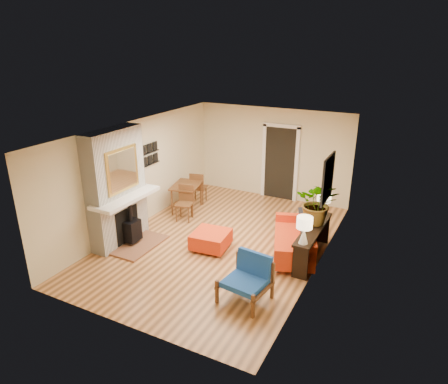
{
  "coord_description": "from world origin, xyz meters",
  "views": [
    {
      "loc": [
        3.8,
        -7.22,
        4.31
      ],
      "look_at": [
        0.0,
        0.2,
        1.15
      ],
      "focal_mm": 32.0,
      "sensor_mm": 36.0,
      "label": 1
    }
  ],
  "objects": [
    {
      "name": "console_table",
      "position": [
        2.07,
        0.2,
        0.58
      ],
      "size": [
        0.34,
        1.85,
        0.72
      ],
      "color": "black",
      "rests_on": "ground"
    },
    {
      "name": "room_shell",
      "position": [
        0.6,
        2.63,
        1.24
      ],
      "size": [
        6.5,
        6.5,
        6.5
      ],
      "color": "tan",
      "rests_on": "ground"
    },
    {
      "name": "blue_chair",
      "position": [
        1.43,
        -1.65,
        0.44
      ],
      "size": [
        0.88,
        0.86,
        0.82
      ],
      "color": "brown",
      "rests_on": "ground"
    },
    {
      "name": "ottoman",
      "position": [
        -0.04,
        -0.36,
        0.22
      ],
      "size": [
        0.84,
        0.84,
        0.39
      ],
      "color": "silver",
      "rests_on": "ground"
    },
    {
      "name": "lamp_far",
      "position": [
        2.07,
        0.93,
        1.06
      ],
      "size": [
        0.3,
        0.3,
        0.54
      ],
      "color": "white",
      "rests_on": "console_table"
    },
    {
      "name": "dining_table",
      "position": [
        -1.58,
        1.24,
        0.59
      ],
      "size": [
        0.97,
        1.71,
        0.9
      ],
      "color": "brown",
      "rests_on": "ground"
    },
    {
      "name": "houseplant",
      "position": [
        2.06,
        0.41,
        1.2
      ],
      "size": [
        0.96,
        0.86,
        0.94
      ],
      "primitive_type": "imported",
      "rotation": [
        0.0,
        0.0,
        0.16
      ],
      "color": "#1E5919",
      "rests_on": "console_table"
    },
    {
      "name": "fireplace",
      "position": [
        -2.0,
        -1.0,
        1.24
      ],
      "size": [
        1.09,
        1.68,
        2.6
      ],
      "color": "white",
      "rests_on": "ground"
    },
    {
      "name": "sofa",
      "position": [
        1.72,
        0.28,
        0.33
      ],
      "size": [
        1.38,
        2.04,
        0.74
      ],
      "color": "silver",
      "rests_on": "ground"
    },
    {
      "name": "lamp_near",
      "position": [
        2.07,
        -0.55,
        1.06
      ],
      "size": [
        0.3,
        0.3,
        0.54
      ],
      "color": "white",
      "rests_on": "console_table"
    }
  ]
}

